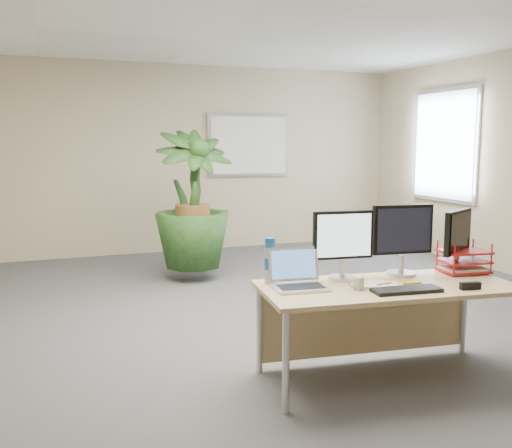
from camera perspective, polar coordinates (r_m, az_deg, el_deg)
name	(u,v)px	position (r m, az deg, el deg)	size (l,w,h in m)	color
floor	(279,336)	(4.82, 2.27, -11.12)	(8.00, 8.00, 0.00)	#424247
back_wall	(170,159)	(8.38, -8.57, 6.41)	(7.00, 0.04, 2.70)	#C3B08A
whiteboard	(249,145)	(8.68, -0.72, 7.88)	(1.30, 0.04, 0.95)	#AAAAAE
window	(444,145)	(8.35, 18.33, 7.46)	(0.04, 1.30, 1.55)	#AAAAAE
desk	(381,301)	(4.01, 12.38, -7.53)	(1.77, 0.91, 0.65)	tan
floor_plant	(193,216)	(6.63, -6.35, 0.82)	(0.84, 0.84, 1.50)	#143312
monitor_left	(343,240)	(3.95, 8.69, -1.63)	(0.43, 0.19, 0.48)	silver
monitor_right	(402,235)	(4.16, 14.43, -1.07)	(0.45, 0.21, 0.50)	silver
monitor_dark	(458,237)	(4.38, 19.53, -1.19)	(0.38, 0.23, 0.46)	silver
laptop	(298,278)	(3.75, 4.18, -5.37)	(0.38, 0.34, 0.25)	silver
keyboard	(406,290)	(3.75, 14.82, -6.40)	(0.44, 0.15, 0.02)	black
coffee_mug	(358,283)	(3.74, 10.17, -5.82)	(0.11, 0.07, 0.08)	silver
spiral_notebook	(378,285)	(3.87, 12.09, -5.95)	(0.26, 0.20, 0.01)	white
orange_pen	(384,284)	(3.86, 12.69, -5.85)	(0.01, 0.01, 0.13)	#F0551A
yellow_highlighter	(412,283)	(3.95, 15.35, -5.74)	(0.02, 0.02, 0.13)	yellow
water_bottle	(270,261)	(3.84, 1.42, -3.74)	(0.08, 0.08, 0.31)	#ADBACB
letter_tray	(463,263)	(4.41, 20.04, -3.67)	(0.36, 0.29, 0.15)	red
stapler	(470,286)	(3.93, 20.64, -5.81)	(0.14, 0.04, 0.05)	black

